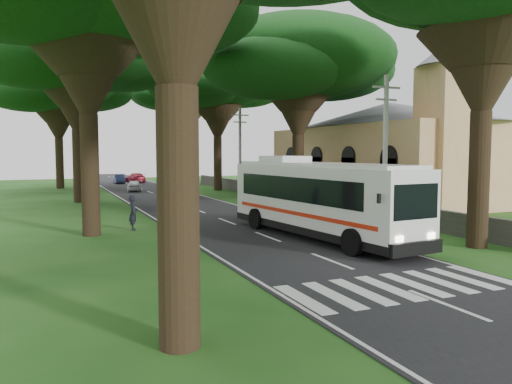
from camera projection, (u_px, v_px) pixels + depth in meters
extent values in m
plane|color=#194714|center=(361.00, 273.00, 17.42)|extent=(140.00, 140.00, 0.00)
cube|color=black|center=(181.00, 204.00, 40.37)|extent=(8.00, 120.00, 0.04)
cube|color=silver|center=(399.00, 287.00, 15.59)|extent=(8.00, 3.00, 0.01)
cube|color=#383533|center=(286.00, 194.00, 42.90)|extent=(0.35, 50.00, 1.20)
cube|color=tan|center=(387.00, 164.00, 44.36)|extent=(12.00, 22.00, 6.40)
pyramid|color=#595960|center=(388.00, 102.00, 43.92)|extent=(14.00, 24.00, 2.20)
cube|color=tan|center=(444.00, 141.00, 33.87)|extent=(3.00, 3.00, 10.00)
cone|color=#595960|center=(447.00, 54.00, 33.40)|extent=(4.00, 4.00, 1.60)
cylinder|color=gray|center=(385.00, 157.00, 24.75)|extent=(0.24, 0.24, 8.00)
cube|color=gray|center=(387.00, 87.00, 24.48)|extent=(1.60, 0.10, 0.10)
cube|color=gray|center=(386.00, 100.00, 24.52)|extent=(1.20, 0.10, 0.10)
cylinder|color=gray|center=(240.00, 155.00, 43.10)|extent=(0.24, 0.24, 8.00)
cube|color=gray|center=(240.00, 115.00, 42.83)|extent=(1.60, 0.10, 0.10)
cube|color=gray|center=(240.00, 122.00, 42.88)|extent=(1.20, 0.10, 0.10)
cylinder|color=gray|center=(182.00, 154.00, 61.46)|extent=(0.24, 0.24, 8.00)
cube|color=gray|center=(181.00, 126.00, 61.19)|extent=(1.60, 0.10, 0.10)
cube|color=gray|center=(181.00, 131.00, 61.24)|extent=(1.20, 0.10, 0.10)
cylinder|color=black|center=(178.00, 219.00, 10.61)|extent=(0.90, 0.90, 5.60)
cylinder|color=black|center=(90.00, 175.00, 25.08)|extent=(0.90, 0.90, 6.12)
cone|color=black|center=(88.00, 75.00, 24.68)|extent=(3.20, 3.20, 3.80)
cylinder|color=black|center=(78.00, 166.00, 41.80)|extent=(0.90, 0.90, 6.10)
cone|color=black|center=(77.00, 107.00, 41.40)|extent=(3.20, 3.20, 3.80)
ellipsoid|color=black|center=(75.00, 51.00, 41.04)|extent=(15.27, 15.27, 6.41)
cylinder|color=black|center=(60.00, 163.00, 57.94)|extent=(0.90, 0.90, 5.84)
cone|color=black|center=(58.00, 122.00, 57.56)|extent=(3.20, 3.20, 3.80)
ellipsoid|color=black|center=(57.00, 84.00, 57.22)|extent=(14.63, 14.63, 6.15)
cylinder|color=black|center=(479.00, 180.00, 21.93)|extent=(0.90, 0.90, 6.01)
cone|color=black|center=(483.00, 67.00, 21.54)|extent=(3.20, 3.20, 3.80)
cylinder|color=black|center=(298.00, 171.00, 38.67)|extent=(0.90, 0.90, 5.54)
cone|color=black|center=(298.00, 110.00, 38.29)|extent=(3.20, 3.20, 3.80)
ellipsoid|color=black|center=(299.00, 59.00, 37.98)|extent=(14.67, 14.67, 6.16)
cylinder|color=black|center=(218.00, 164.00, 54.98)|extent=(0.90, 0.90, 5.92)
cone|color=black|center=(218.00, 119.00, 54.59)|extent=(3.20, 3.20, 3.80)
ellipsoid|color=black|center=(217.00, 79.00, 54.24)|extent=(14.51, 14.51, 6.09)
cylinder|color=black|center=(185.00, 159.00, 71.87)|extent=(0.90, 0.90, 6.37)
cone|color=black|center=(184.00, 124.00, 71.46)|extent=(3.20, 3.20, 3.80)
ellipsoid|color=black|center=(184.00, 89.00, 71.07)|extent=(14.26, 14.26, 5.99)
cube|color=silver|center=(319.00, 198.00, 24.36)|extent=(3.85, 12.73, 3.08)
cube|color=black|center=(315.00, 188.00, 24.60)|extent=(3.68, 10.45, 1.15)
cube|color=black|center=(318.00, 228.00, 24.48)|extent=(3.89, 12.77, 0.37)
cube|color=red|center=(318.00, 212.00, 24.42)|extent=(3.77, 11.49, 0.19)
cube|color=silver|center=(319.00, 165.00, 24.23)|extent=(3.58, 12.08, 0.19)
cylinder|color=black|center=(353.00, 242.00, 20.20)|extent=(0.48, 1.18, 1.15)
cylinder|color=black|center=(400.00, 237.00, 21.45)|extent=(0.48, 1.18, 1.15)
cylinder|color=black|center=(256.00, 219.00, 27.32)|extent=(0.48, 1.18, 1.15)
cylinder|color=black|center=(296.00, 216.00, 28.57)|extent=(0.48, 1.18, 1.15)
imported|color=silver|center=(134.00, 186.00, 53.53)|extent=(1.93, 3.75, 1.22)
imported|color=navy|center=(119.00, 179.00, 66.85)|extent=(1.28, 3.64, 1.20)
imported|color=maroon|center=(136.00, 178.00, 69.05)|extent=(2.40, 4.71, 1.31)
imported|color=black|center=(133.00, 213.00, 26.92)|extent=(0.58, 0.77, 1.90)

